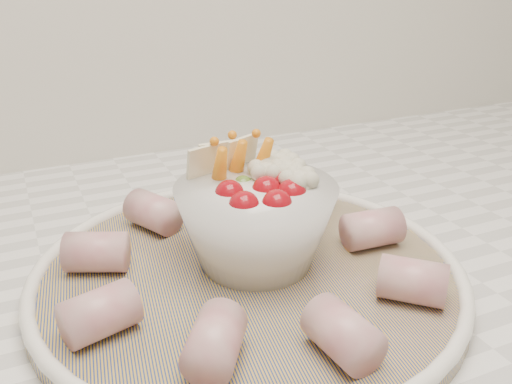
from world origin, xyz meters
name	(u,v)px	position (x,y,z in m)	size (l,w,h in m)	color
serving_platter	(248,273)	(0.16, 1.39, 0.93)	(0.41, 0.41, 0.02)	navy
veggie_bowl	(257,219)	(0.17, 1.40, 0.98)	(0.13, 0.13, 0.10)	white
cured_meat_rolls	(248,251)	(0.16, 1.39, 0.95)	(0.30, 0.31, 0.03)	#B2515E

